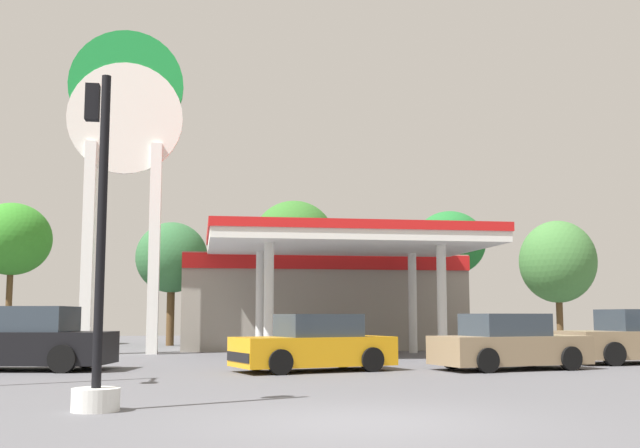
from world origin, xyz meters
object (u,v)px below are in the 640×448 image
at_px(tree_2, 172,258).
at_px(tree_4, 450,244).
at_px(car_2, 23,341).
at_px(car_3, 638,339).
at_px(station_pole_sign, 125,144).
at_px(car_1, 314,345).
at_px(car_0, 509,344).
at_px(tree_1, 12,239).
at_px(tree_5, 558,262).
at_px(traffic_signal_0, 97,309).
at_px(tree_3, 294,239).

xyz_separation_m(tree_2, tree_4, (14.49, 2.34, 1.11)).
height_order(car_2, car_3, car_2).
xyz_separation_m(station_pole_sign, car_1, (5.77, -9.51, -7.11)).
xyz_separation_m(car_0, tree_4, (5.16, 20.06, 4.56)).
xyz_separation_m(car_2, tree_2, (3.17, 16.00, 3.37)).
bearing_deg(tree_4, tree_1, -176.98).
relative_size(station_pole_sign, tree_5, 1.95).
relative_size(car_1, tree_1, 0.64).
distance_m(traffic_signal_0, tree_3, 27.46).
xyz_separation_m(car_0, car_1, (-5.11, 0.23, -0.01)).
distance_m(station_pole_sign, tree_3, 12.30).
xyz_separation_m(car_0, car_3, (4.77, 1.87, 0.06)).
bearing_deg(car_2, station_pole_sign, 78.60).
relative_size(station_pole_sign, car_3, 2.70).
bearing_deg(car_1, tree_3, 84.61).
height_order(car_2, tree_5, tree_5).
distance_m(car_0, car_1, 5.12).
bearing_deg(station_pole_sign, tree_4, 32.74).
height_order(station_pole_sign, tree_5, station_pole_sign).
bearing_deg(traffic_signal_0, tree_5, 51.94).
xyz_separation_m(car_2, car_3, (17.27, 0.16, -0.02)).
xyz_separation_m(tree_1, tree_5, (26.99, -1.14, -0.86)).
height_order(car_1, tree_4, tree_4).
bearing_deg(tree_4, car_2, -133.92).
relative_size(car_1, tree_3, 0.60).
relative_size(car_2, traffic_signal_0, 0.95).
bearing_deg(tree_4, station_pole_sign, -147.26).
distance_m(car_0, tree_3, 19.95).
bearing_deg(tree_5, tree_1, 177.58).
bearing_deg(car_2, traffic_signal_0, -71.84).
bearing_deg(traffic_signal_0, tree_4, 61.82).
bearing_deg(car_0, tree_1, 131.74).
height_order(car_3, tree_4, tree_4).
bearing_deg(car_3, car_1, -170.60).
bearing_deg(tree_5, tree_3, 174.17).
distance_m(car_3, tree_3, 19.60).
height_order(tree_2, tree_5, tree_5).
relative_size(station_pole_sign, tree_2, 2.10).
distance_m(station_pole_sign, tree_2, 8.90).
xyz_separation_m(station_pole_sign, traffic_signal_0, (1.36, -17.10, -6.27)).
relative_size(car_0, car_2, 0.89).
relative_size(station_pole_sign, tree_3, 1.70).
relative_size(car_0, tree_1, 0.64).
xyz_separation_m(car_0, traffic_signal_0, (-9.52, -7.36, 0.84)).
xyz_separation_m(tree_1, tree_2, (7.52, -1.18, -0.88)).
height_order(station_pole_sign, tree_4, station_pole_sign).
xyz_separation_m(station_pole_sign, tree_2, (1.55, 7.97, -3.66)).
distance_m(car_3, tree_1, 27.85).
height_order(car_1, tree_3, tree_3).
bearing_deg(tree_4, tree_5, -24.85).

